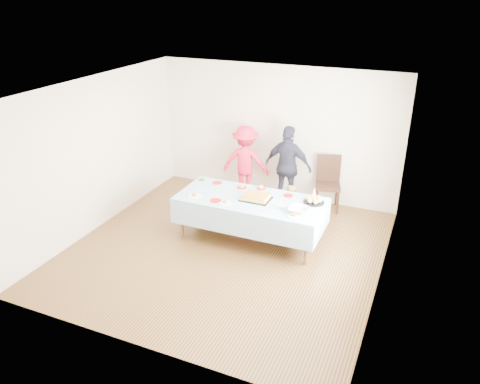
# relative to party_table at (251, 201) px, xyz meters

# --- Properties ---
(ground) EXTENTS (5.00, 5.00, 0.00)m
(ground) POSITION_rel_party_table_xyz_m (-0.24, -0.50, -0.72)
(ground) COLOR #442513
(ground) RESTS_ON ground
(room_walls) EXTENTS (5.04, 5.04, 2.72)m
(room_walls) POSITION_rel_party_table_xyz_m (-0.19, -0.50, 1.05)
(room_walls) COLOR beige
(room_walls) RESTS_ON ground
(party_table) EXTENTS (2.50, 1.10, 0.78)m
(party_table) POSITION_rel_party_table_xyz_m (0.00, 0.00, 0.00)
(party_table) COLOR brown
(party_table) RESTS_ON ground
(birthday_cake) EXTENTS (0.49, 0.38, 0.09)m
(birthday_cake) POSITION_rel_party_table_xyz_m (0.10, 0.00, 0.10)
(birthday_cake) COLOR black
(birthday_cake) RESTS_ON party_table
(rolls_tray) EXTENTS (0.35, 0.35, 0.11)m
(rolls_tray) POSITION_rel_party_table_xyz_m (1.03, 0.26, 0.10)
(rolls_tray) COLOR black
(rolls_tray) RESTS_ON party_table
(punch_bowl) EXTENTS (0.32, 0.32, 0.08)m
(punch_bowl) POSITION_rel_party_table_xyz_m (0.89, -0.18, 0.09)
(punch_bowl) COLOR silver
(punch_bowl) RESTS_ON party_table
(party_hat) EXTENTS (0.11, 0.11, 0.19)m
(party_hat) POSITION_rel_party_table_xyz_m (0.97, 0.46, 0.15)
(party_hat) COLOR silver
(party_hat) RESTS_ON party_table
(fork_pile) EXTENTS (0.24, 0.18, 0.07)m
(fork_pile) POSITION_rel_party_table_xyz_m (0.57, -0.14, 0.09)
(fork_pile) COLOR white
(fork_pile) RESTS_ON party_table
(plate_red_far_a) EXTENTS (0.17, 0.17, 0.01)m
(plate_red_far_a) POSITION_rel_party_table_xyz_m (-0.81, 0.38, 0.06)
(plate_red_far_a) COLOR red
(plate_red_far_a) RESTS_ON party_table
(plate_red_far_b) EXTENTS (0.17, 0.17, 0.01)m
(plate_red_far_b) POSITION_rel_party_table_xyz_m (-0.31, 0.36, 0.06)
(plate_red_far_b) COLOR red
(plate_red_far_b) RESTS_ON party_table
(plate_red_far_c) EXTENTS (0.16, 0.16, 0.01)m
(plate_red_far_c) POSITION_rel_party_table_xyz_m (0.02, 0.45, 0.06)
(plate_red_far_c) COLOR red
(plate_red_far_c) RESTS_ON party_table
(plate_red_far_d) EXTENTS (0.17, 0.17, 0.01)m
(plate_red_far_d) POSITION_rel_party_table_xyz_m (0.55, 0.35, 0.06)
(plate_red_far_d) COLOR red
(plate_red_far_d) RESTS_ON party_table
(plate_red_near) EXTENTS (0.19, 0.19, 0.01)m
(plate_red_near) POSITION_rel_party_table_xyz_m (-0.50, -0.32, 0.06)
(plate_red_near) COLOR red
(plate_red_near) RESTS_ON party_table
(plate_white_left) EXTENTS (0.23, 0.23, 0.01)m
(plate_white_left) POSITION_rel_party_table_xyz_m (-0.91, -0.30, 0.06)
(plate_white_left) COLOR white
(plate_white_left) RESTS_ON party_table
(plate_white_mid) EXTENTS (0.21, 0.21, 0.01)m
(plate_white_mid) POSITION_rel_party_table_xyz_m (-0.33, -0.34, 0.06)
(plate_white_mid) COLOR white
(plate_white_mid) RESTS_ON party_table
(plate_white_right) EXTENTS (0.20, 0.20, 0.01)m
(plate_white_right) POSITION_rel_party_table_xyz_m (0.87, -0.35, 0.06)
(plate_white_right) COLOR white
(plate_white_right) RESTS_ON party_table
(dining_chair) EXTENTS (0.57, 0.57, 1.07)m
(dining_chair) POSITION_rel_party_table_xyz_m (0.92, 1.78, -0.13)
(dining_chair) COLOR black
(dining_chair) RESTS_ON ground
(toddler_left) EXTENTS (0.32, 0.25, 0.79)m
(toddler_left) POSITION_rel_party_table_xyz_m (-0.76, 0.42, -0.33)
(toddler_left) COLOR orange
(toddler_left) RESTS_ON ground
(toddler_mid) EXTENTS (0.44, 0.34, 0.80)m
(toddler_mid) POSITION_rel_party_table_xyz_m (-1.14, 0.40, -0.32)
(toddler_mid) COLOR #236622
(toddler_mid) RESTS_ON ground
(toddler_right) EXTENTS (0.45, 0.38, 0.82)m
(toddler_right) POSITION_rel_party_table_xyz_m (0.48, 0.70, -0.31)
(toddler_right) COLOR tan
(toddler_right) RESTS_ON ground
(adult_left) EXTENTS (1.04, 0.69, 1.50)m
(adult_left) POSITION_rel_party_table_xyz_m (-0.80, 1.70, 0.03)
(adult_left) COLOR red
(adult_left) RESTS_ON ground
(adult_right) EXTENTS (0.99, 0.48, 1.64)m
(adult_right) POSITION_rel_party_table_xyz_m (0.15, 1.58, 0.09)
(adult_right) COLOR #262634
(adult_right) RESTS_ON ground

